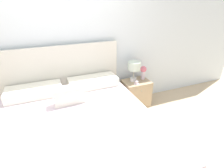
# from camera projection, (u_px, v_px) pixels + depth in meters

# --- Properties ---
(ground_plane) EXTENTS (12.00, 12.00, 0.00)m
(ground_plane) POSITION_uv_depth(u_px,v_px,m) (67.00, 113.00, 3.24)
(ground_plane) COLOR #CCB28E
(wall_back) EXTENTS (8.00, 0.06, 2.60)m
(wall_back) POSITION_uv_depth(u_px,v_px,m) (58.00, 42.00, 2.73)
(wall_back) COLOR white
(wall_back) RESTS_ON ground_plane
(bed) EXTENTS (1.92, 2.14, 1.26)m
(bed) POSITION_uv_depth(u_px,v_px,m) (77.00, 134.00, 2.26)
(bed) COLOR beige
(bed) RESTS_ON ground_plane
(nightstand) EXTENTS (0.50, 0.40, 0.51)m
(nightstand) POSITION_uv_depth(u_px,v_px,m) (136.00, 93.00, 3.39)
(nightstand) COLOR tan
(nightstand) RESTS_ON ground_plane
(table_lamp) EXTENTS (0.23, 0.23, 0.38)m
(table_lamp) POSITION_uv_depth(u_px,v_px,m) (134.00, 67.00, 3.18)
(table_lamp) COLOR white
(table_lamp) RESTS_ON nightstand
(flower_vase) EXTENTS (0.12, 0.12, 0.26)m
(flower_vase) POSITION_uv_depth(u_px,v_px,m) (143.00, 71.00, 3.32)
(flower_vase) COLOR silver
(flower_vase) RESTS_ON nightstand
(teacup) EXTENTS (0.10, 0.10, 0.06)m
(teacup) POSITION_uv_depth(u_px,v_px,m) (137.00, 83.00, 3.16)
(teacup) COLOR white
(teacup) RESTS_ON nightstand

